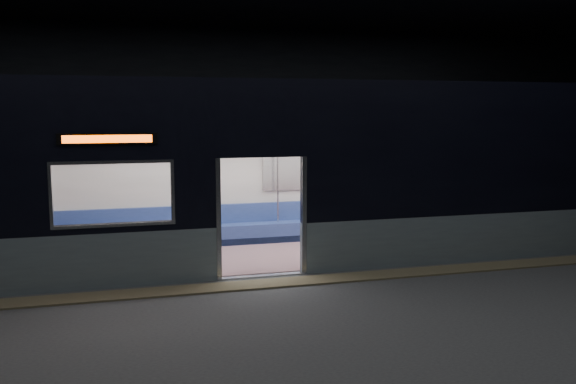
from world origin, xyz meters
name	(u,v)px	position (x,y,z in m)	size (l,w,h in m)	color
station_floor	(277,295)	(0.00, 0.00, -0.01)	(24.00, 14.00, 0.01)	#47494C
station_envelope	(277,53)	(0.00, 0.00, 3.66)	(24.00, 14.00, 5.00)	black
tactile_strip	(269,284)	(0.00, 0.55, 0.01)	(22.80, 0.50, 0.03)	#8C7F59
metro_car	(244,162)	(0.00, 2.54, 1.85)	(18.00, 3.04, 3.35)	#889BA2
passenger	(433,198)	(4.60, 3.55, 0.83)	(0.43, 0.75, 1.46)	black
handbag	(438,205)	(4.58, 3.30, 0.70)	(0.32, 0.28, 0.16)	black
transit_map	(287,174)	(1.21, 3.85, 1.46)	(0.97, 0.03, 0.63)	white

